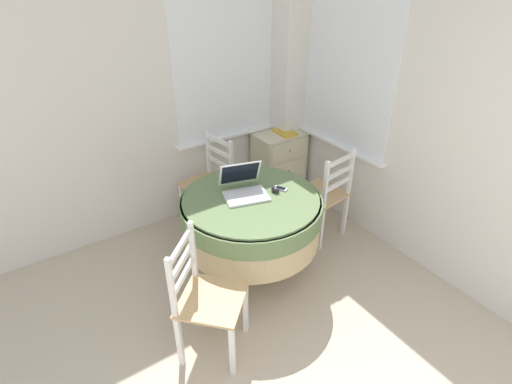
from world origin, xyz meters
The scene contains 10 objects.
corner_room_shell centered at (1.25, 2.14, 1.28)m, with size 4.36×5.22×2.55m.
round_dining_table centered at (0.80, 2.19, 0.57)m, with size 1.15×1.15×0.75m.
laptop centered at (0.79, 2.27, 0.80)m, with size 0.42×0.43×0.24m.
computer_mouse centered at (1.01, 2.15, 0.77)m, with size 0.06×0.09×0.04m.
cell_phone centered at (1.07, 2.16, 0.76)m, with size 0.10×0.13×0.01m.
dining_chair_near_back_window centered at (0.87, 3.04, 0.46)m, with size 0.47×0.48×0.93m.
dining_chair_near_right_window centered at (1.65, 2.23, 0.46)m, with size 0.48×0.47×0.93m.
dining_chair_camera_near centered at (0.11, 1.68, 0.46)m, with size 0.59×0.59×0.93m.
corner_cabinet centered at (1.79, 3.13, 0.38)m, with size 0.55×0.40×0.75m.
book_on_cabinet centered at (1.83, 3.09, 0.76)m, with size 0.17×0.25×0.02m.
Camera 1 is at (-0.68, -0.08, 2.41)m, focal length 28.00 mm.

